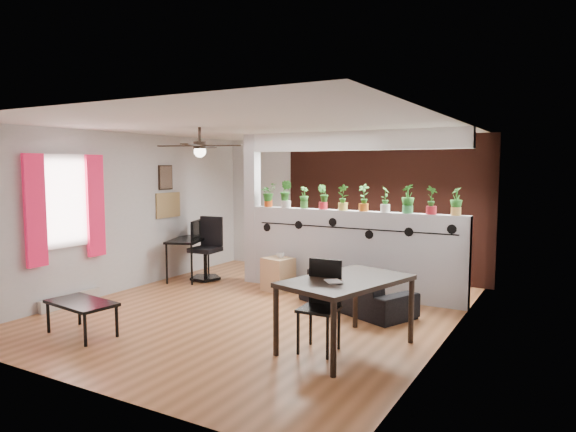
{
  "coord_description": "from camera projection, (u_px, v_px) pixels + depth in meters",
  "views": [
    {
      "loc": [
        3.9,
        -6.04,
        2.05
      ],
      "look_at": [
        0.13,
        0.6,
        1.31
      ],
      "focal_mm": 32.0,
      "sensor_mm": 36.0,
      "label": 1
    }
  ],
  "objects": [
    {
      "name": "potted_plant_0",
      "position": [
        268.0,
        194.0,
        8.87
      ],
      "size": [
        0.21,
        0.24,
        0.41
      ],
      "color": "#CB4E17",
      "rests_on": "partition_wall"
    },
    {
      "name": "computer_desk",
      "position": [
        188.0,
        242.0,
        9.33
      ],
      "size": [
        0.86,
        1.15,
        0.74
      ],
      "color": "black",
      "rests_on": "ground"
    },
    {
      "name": "coffee_table",
      "position": [
        81.0,
        305.0,
        6.23
      ],
      "size": [
        0.95,
        0.61,
        0.42
      ],
      "color": "black",
      "rests_on": "ground"
    },
    {
      "name": "partition_wall",
      "position": [
        353.0,
        253.0,
        8.18
      ],
      "size": [
        3.6,
        0.18,
        1.35
      ],
      "primitive_type": "cube",
      "color": "#BCBCC1",
      "rests_on": "ground"
    },
    {
      "name": "monitor",
      "position": [
        193.0,
        233.0,
        9.45
      ],
      "size": [
        0.31,
        0.16,
        0.18
      ],
      "primitive_type": "imported",
      "rotation": [
        0.0,
        0.0,
        1.94
      ],
      "color": "black",
      "rests_on": "computer_desk"
    },
    {
      "name": "potted_plant_9",
      "position": [
        456.0,
        200.0,
        7.32
      ],
      "size": [
        0.23,
        0.25,
        0.4
      ],
      "color": "gold",
      "rests_on": "partition_wall"
    },
    {
      "name": "ceiling_header",
      "position": [
        354.0,
        141.0,
        8.01
      ],
      "size": [
        3.6,
        0.18,
        0.3
      ],
      "primitive_type": "cube",
      "color": "white",
      "rests_on": "room_shell"
    },
    {
      "name": "cube_shelf",
      "position": [
        278.0,
        274.0,
        8.47
      ],
      "size": [
        0.53,
        0.49,
        0.55
      ],
      "primitive_type": "cube",
      "rotation": [
        0.0,
        0.0,
        -0.23
      ],
      "color": "tan",
      "rests_on": "ground"
    },
    {
      "name": "cup",
      "position": [
        281.0,
        255.0,
        8.41
      ],
      "size": [
        0.15,
        0.15,
        0.09
      ],
      "primitive_type": "imported",
      "rotation": [
        0.0,
        0.0,
        0.33
      ],
      "color": "gray",
      "rests_on": "cube_shelf"
    },
    {
      "name": "baseboard_heater",
      "position": [
        70.0,
        300.0,
        7.54
      ],
      "size": [
        0.08,
        1.0,
        0.18
      ],
      "primitive_type": "cube",
      "color": "beige",
      "rests_on": "ground"
    },
    {
      "name": "potted_plant_5",
      "position": [
        364.0,
        197.0,
        8.01
      ],
      "size": [
        0.23,
        0.19,
        0.43
      ],
      "color": "orange",
      "rests_on": "partition_wall"
    },
    {
      "name": "vine_decal",
      "position": [
        351.0,
        228.0,
        8.06
      ],
      "size": [
        3.31,
        0.01,
        0.3
      ],
      "color": "black",
      "rests_on": "partition_wall"
    },
    {
      "name": "potted_plant_8",
      "position": [
        432.0,
        199.0,
        7.49
      ],
      "size": [
        0.27,
        0.26,
        0.42
      ],
      "color": "red",
      "rests_on": "partition_wall"
    },
    {
      "name": "potted_plant_3",
      "position": [
        323.0,
        196.0,
        8.35
      ],
      "size": [
        0.24,
        0.21,
        0.4
      ],
      "color": "red",
      "rests_on": "partition_wall"
    },
    {
      "name": "window_assembly",
      "position": [
        66.0,
        204.0,
        7.41
      ],
      "size": [
        0.09,
        1.3,
        1.55
      ],
      "color": "white",
      "rests_on": "room_shell"
    },
    {
      "name": "office_chair",
      "position": [
        207.0,
        253.0,
        9.27
      ],
      "size": [
        0.58,
        0.58,
        1.12
      ],
      "color": "black",
      "rests_on": "ground"
    },
    {
      "name": "sofa",
      "position": [
        355.0,
        292.0,
        7.39
      ],
      "size": [
        1.82,
        1.29,
        0.5
      ],
      "primitive_type": "imported",
      "rotation": [
        0.0,
        0.0,
        2.73
      ],
      "color": "black",
      "rests_on": "ground"
    },
    {
      "name": "pier_column",
      "position": [
        252.0,
        209.0,
        9.06
      ],
      "size": [
        0.22,
        0.2,
        2.6
      ],
      "primitive_type": "cube",
      "color": "#BCBCC1",
      "rests_on": "ground"
    },
    {
      "name": "brick_panel",
      "position": [
        384.0,
        207.0,
        9.39
      ],
      "size": [
        3.9,
        0.05,
        2.6
      ],
      "primitive_type": "cube",
      "color": "brown",
      "rests_on": "ground"
    },
    {
      "name": "potted_plant_1",
      "position": [
        286.0,
        193.0,
        8.7
      ],
      "size": [
        0.25,
        0.21,
        0.47
      ],
      "color": "silver",
      "rests_on": "partition_wall"
    },
    {
      "name": "folding_chair",
      "position": [
        322.0,
        297.0,
        5.72
      ],
      "size": [
        0.43,
        0.43,
        1.01
      ],
      "color": "black",
      "rests_on": "ground"
    },
    {
      "name": "ceiling_fan",
      "position": [
        200.0,
        148.0,
        7.25
      ],
      "size": [
        1.19,
        1.19,
        0.43
      ],
      "color": "black",
      "rests_on": "room_shell"
    },
    {
      "name": "corkboard",
      "position": [
        168.0,
        205.0,
        9.3
      ],
      "size": [
        0.03,
        0.6,
        0.45
      ],
      "primitive_type": "cube",
      "color": "#A0814D",
      "rests_on": "room_shell"
    },
    {
      "name": "book",
      "position": [
        327.0,
        282.0,
        5.5
      ],
      "size": [
        0.26,
        0.26,
        0.02
      ],
      "primitive_type": "imported",
      "rotation": [
        0.0,
        0.0,
        0.74
      ],
      "color": "gray",
      "rests_on": "dining_table"
    },
    {
      "name": "framed_art",
      "position": [
        166.0,
        177.0,
        9.21
      ],
      "size": [
        0.03,
        0.34,
        0.44
      ],
      "color": "#8C7259",
      "rests_on": "room_shell"
    },
    {
      "name": "potted_plant_6",
      "position": [
        385.0,
        198.0,
        7.83
      ],
      "size": [
        0.19,
        0.22,
        0.41
      ],
      "color": "white",
      "rests_on": "partition_wall"
    },
    {
      "name": "room_shell",
      "position": [
        259.0,
        220.0,
        7.21
      ],
      "size": [
        6.3,
        7.1,
        2.9
      ],
      "color": "#9B5C32",
      "rests_on": "ground"
    },
    {
      "name": "dining_table",
      "position": [
        346.0,
        286.0,
        5.72
      ],
      "size": [
        1.26,
        1.66,
        0.8
      ],
      "color": "black",
      "rests_on": "ground"
    },
    {
      "name": "potted_plant_2",
      "position": [
        304.0,
        197.0,
        8.53
      ],
      "size": [
        0.19,
        0.21,
        0.36
      ],
      "color": "#3B802E",
      "rests_on": "partition_wall"
    },
    {
      "name": "potted_plant_4",
      "position": [
        343.0,
        196.0,
        8.18
      ],
      "size": [
        0.27,
        0.27,
        0.42
      ],
      "color": "#E1C74F",
      "rests_on": "partition_wall"
    },
    {
      "name": "potted_plant_7",
      "position": [
        408.0,
        198.0,
        7.66
      ],
      "size": [
        0.24,
        0.27,
        0.43
      ],
      "color": "green",
      "rests_on": "partition_wall"
    }
  ]
}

